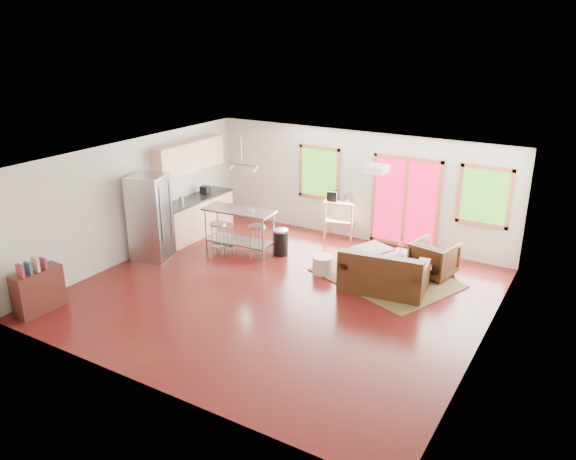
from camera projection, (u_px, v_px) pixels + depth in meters
The scene contains 29 objects.
floor at pixel (280, 293), 10.83m from camera, with size 7.50×7.00×0.02m, color #3D0C0B.
ceiling at pixel (279, 160), 9.93m from camera, with size 7.50×7.00×0.02m, color silver.
back_wall at pixel (358, 186), 13.21m from camera, with size 7.50×0.02×2.60m, color beige.
left_wall at pixel (133, 199), 12.19m from camera, with size 0.02×7.00×2.60m, color beige.
right_wall at pixel (489, 273), 8.57m from camera, with size 0.02×7.00×2.60m, color beige.
front_wall at pixel (143, 306), 7.55m from camera, with size 7.50×0.02×2.60m, color beige.
window_left at pixel (319, 173), 13.58m from camera, with size 1.10×0.05×1.30m.
french_doors at pixel (405, 202), 12.66m from camera, with size 1.60×0.05×2.10m.
window_right at pixel (485, 196), 11.71m from camera, with size 1.10×0.05×1.30m.
rug at pixel (386, 278), 11.44m from camera, with size 2.60×2.00×0.03m, color #3C5834.
loveseat at pixel (383, 275), 10.78m from camera, with size 1.72×1.12×0.86m.
coffee_table at pixel (411, 260), 11.45m from camera, with size 1.14×0.84×0.41m.
armchair at pixel (434, 257), 11.46m from camera, with size 0.79×0.74×0.81m, color black.
ottoman at pixel (373, 257), 11.96m from camera, with size 0.64×0.64×0.43m, color black.
pouf at pixel (323, 265), 11.64m from camera, with size 0.42×0.42×0.37m, color beige.
vase at pixel (400, 253), 11.35m from camera, with size 0.27×0.27×0.35m.
book at pixel (421, 261), 10.94m from camera, with size 0.21×0.03×0.28m, color maroon.
cabinets at pixel (194, 198), 13.56m from camera, with size 0.64×2.24×2.30m.
refrigerator at pixel (151, 217), 12.17m from camera, with size 0.93×0.91×1.88m.
island at pixel (239, 223), 12.53m from camera, with size 1.66×0.78×1.02m.
cup at pixel (251, 211), 12.37m from camera, with size 0.12×0.10×0.12m, color silver.
bar_stool_a at pixel (218, 231), 12.44m from camera, with size 0.42×0.42×0.75m.
bar_stool_b at pixel (226, 232), 12.46m from camera, with size 0.38×0.38×0.72m.
bar_stool_c at pixel (257, 234), 12.19m from camera, with size 0.38×0.38×0.79m.
trash_can at pixel (281, 242), 12.53m from camera, with size 0.40×0.40×0.60m.
kitchen_cart at pixel (339, 206), 13.44m from camera, with size 0.85×0.66×1.15m.
bookshelf at pixel (38, 290), 10.02m from camera, with size 0.36×0.89×1.04m.
ceiling_flush at pixel (376, 169), 9.67m from camera, with size 0.35×0.35×0.12m, color white.
pendant_light at pixel (242, 169), 12.30m from camera, with size 0.80×0.18×0.79m.
Camera 1 is at (5.13, -8.30, 4.86)m, focal length 35.00 mm.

